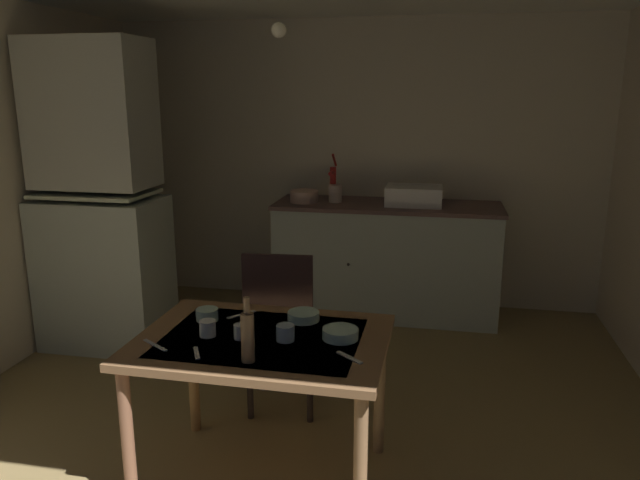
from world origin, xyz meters
name	(u,v)px	position (x,y,z in m)	size (l,w,h in m)	color
ground_plane	(311,392)	(0.00, 0.00, 0.00)	(5.12, 5.12, 0.00)	olive
wall_back	(355,164)	(0.00, 1.84, 1.20)	(4.22, 0.10, 2.40)	beige
hutch_cabinet	(100,208)	(-1.61, 0.46, 1.01)	(0.85, 0.55, 2.16)	#A9B2A5
counter_cabinet	(386,259)	(0.32, 1.47, 0.47)	(1.82, 0.64, 0.93)	#A9B2A5
sink_basin	(414,195)	(0.53, 1.47, 1.01)	(0.44, 0.34, 0.15)	white
hand_pump	(333,181)	(-0.14, 1.52, 1.10)	(0.05, 0.27, 0.39)	#B21E19
mixing_bowl_counter	(304,196)	(-0.36, 1.42, 0.98)	(0.23, 0.23, 0.10)	tan
stoneware_crock	(335,193)	(-0.11, 1.47, 1.00)	(0.11, 0.11, 0.14)	beige
dining_table	(262,356)	(-0.04, -0.88, 0.64)	(1.14, 0.82, 0.73)	brown
chair_far_side	(282,330)	(-0.11, -0.25, 0.50)	(0.43, 0.43, 0.98)	#2E231B
serving_bowl_wide	(304,316)	(0.10, -0.64, 0.75)	(0.15, 0.15, 0.04)	#ADD1C1
soup_bowl_small	(207,315)	(-0.36, -0.73, 0.76)	(0.11, 0.11, 0.06)	#ADD1C1
sauce_dish	(340,334)	(0.31, -0.83, 0.76)	(0.16, 0.16, 0.05)	#ADD1C1
mug_dark	(285,333)	(0.08, -0.90, 0.77)	(0.08, 0.08, 0.07)	#9EB2C6
teacup_mint	(241,331)	(-0.12, -0.92, 0.77)	(0.06, 0.06, 0.07)	white
mug_tall	(208,328)	(-0.28, -0.91, 0.77)	(0.07, 0.07, 0.07)	white
glass_bottle	(248,336)	(-0.02, -1.13, 0.84)	(0.06, 0.06, 0.28)	olive
table_knife	(155,345)	(-0.47, -1.06, 0.73)	(0.17, 0.02, 0.01)	silver
teaspoon_near_bowl	(242,314)	(-0.21, -0.63, 0.73)	(0.16, 0.02, 0.01)	beige
teaspoon_by_cup	(197,353)	(-0.26, -1.10, 0.73)	(0.12, 0.02, 0.01)	beige
serving_spoon	(349,357)	(0.38, -1.02, 0.73)	(0.15, 0.02, 0.01)	beige
pendant_bulb	(279,30)	(-0.15, -0.08, 2.12)	(0.08, 0.08, 0.08)	#F9EFCC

